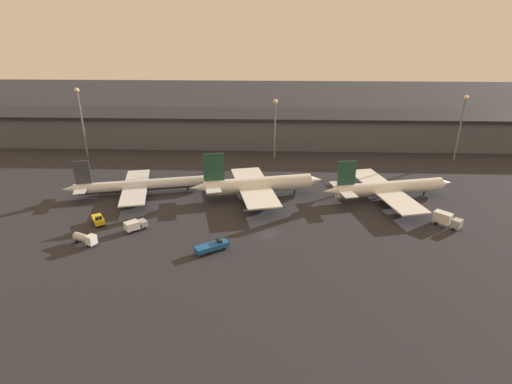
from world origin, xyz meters
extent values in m
plane|color=#26262B|center=(0.00, 0.00, 0.00)|extent=(600.00, 600.00, 0.00)
cube|color=#4C515B|center=(0.00, 83.87, 6.22)|extent=(250.88, 24.08, 12.45)
cube|color=black|center=(0.00, 83.87, 13.05)|extent=(250.88, 26.08, 1.20)
cylinder|color=silver|center=(-39.65, 24.45, 3.10)|extent=(39.39, 12.37, 3.26)
cylinder|color=#333842|center=(-39.65, 24.45, 2.53)|extent=(37.34, 11.43, 2.77)
cone|color=silver|center=(-19.38, 29.28, 3.10)|extent=(4.52, 3.92, 3.10)
cone|color=silver|center=(-60.08, 19.59, 3.34)|extent=(5.40, 3.83, 2.77)
cube|color=#333842|center=(-55.88, 20.59, 8.34)|extent=(4.53, 1.45, 7.22)
cube|color=silver|center=(-56.65, 20.41, 3.59)|extent=(5.64, 11.11, 0.24)
cube|color=silver|center=(-41.58, 23.99, 2.69)|extent=(13.82, 30.42, 0.36)
cylinder|color=gray|center=(-42.34, 32.32, 1.54)|extent=(3.90, 2.57, 1.79)
cylinder|color=gray|center=(-38.51, 16.22, 1.54)|extent=(3.90, 2.57, 1.79)
cylinder|color=black|center=(-26.13, 27.67, 0.73)|extent=(0.50, 0.50, 1.47)
cylinder|color=black|center=(-41.88, 25.26, 0.73)|extent=(0.50, 0.50, 1.47)
cylinder|color=black|center=(-41.28, 22.73, 0.73)|extent=(0.50, 0.50, 1.47)
cylinder|color=white|center=(-3.21, 23.80, 4.15)|extent=(32.47, 11.74, 4.37)
cylinder|color=#ADB2B7|center=(-3.21, 23.80, 3.39)|extent=(30.75, 10.73, 3.71)
cone|color=white|center=(13.80, 27.84, 4.15)|extent=(6.06, 5.25, 4.15)
cone|color=white|center=(-20.42, 19.70, 4.48)|extent=(7.23, 5.13, 3.71)
cube|color=#1E4738|center=(-16.42, 20.65, 10.52)|extent=(6.04, 1.81, 8.37)
cube|color=white|center=(-17.05, 20.50, 4.81)|extent=(6.97, 12.43, 0.24)
cube|color=white|center=(-4.78, 23.42, 3.60)|extent=(16.90, 33.95, 0.36)
cylinder|color=gray|center=(-5.95, 32.53, 2.15)|extent=(5.23, 3.45, 2.40)
cylinder|color=gray|center=(-1.72, 14.76, 2.15)|extent=(5.23, 3.45, 2.40)
cylinder|color=black|center=(7.80, 26.42, 0.98)|extent=(0.50, 0.50, 1.97)
cylinder|color=black|center=(-5.18, 25.12, 0.98)|extent=(0.50, 0.50, 1.97)
cylinder|color=black|center=(-4.37, 21.72, 0.98)|extent=(0.50, 0.50, 1.97)
cylinder|color=white|center=(36.27, 23.92, 3.65)|extent=(33.99, 11.62, 3.84)
cylinder|color=#ADB2B7|center=(36.27, 23.92, 2.98)|extent=(32.20, 10.66, 3.27)
cone|color=white|center=(53.94, 28.13, 3.65)|extent=(5.33, 4.62, 3.65)
cone|color=white|center=(18.41, 19.67, 3.94)|extent=(6.37, 4.51, 3.27)
cube|color=#1E4738|center=(22.36, 20.61, 9.26)|extent=(5.33, 1.64, 7.36)
cube|color=white|center=(21.70, 20.45, 4.23)|extent=(6.69, 13.29, 0.24)
cube|color=white|center=(34.61, 23.53, 3.17)|extent=(16.43, 36.40, 0.36)
cylinder|color=gray|center=(33.31, 33.41, 1.86)|extent=(4.60, 3.04, 2.11)
cylinder|color=gray|center=(37.90, 14.12, 1.86)|extent=(4.60, 3.04, 2.11)
cylinder|color=black|center=(47.85, 26.68, 0.86)|extent=(0.50, 0.50, 1.73)
cylinder|color=black|center=(34.26, 25.02, 0.86)|extent=(0.50, 0.50, 1.73)
cylinder|color=black|center=(34.97, 22.03, 0.86)|extent=(0.50, 0.50, 1.73)
cube|color=#9EA3A8|center=(-32.70, 2.04, 1.46)|extent=(2.93, 3.00, 1.50)
cube|color=silver|center=(-34.91, 0.07, 1.71)|extent=(4.23, 4.17, 2.00)
cylinder|color=black|center=(-33.46, 2.65, 0.44)|extent=(1.08, 1.06, 0.88)
cylinder|color=black|center=(-32.19, 1.22, 0.44)|extent=(1.08, 1.06, 0.88)
cylinder|color=black|center=(-36.08, 0.31, 0.44)|extent=(1.08, 1.06, 0.88)
cylinder|color=black|center=(-34.80, -1.12, 0.44)|extent=(1.08, 1.06, 0.88)
cube|color=white|center=(-42.07, -7.79, 1.84)|extent=(2.53, 2.64, 2.24)
cylinder|color=#B7B7BC|center=(-45.14, -6.34, 1.65)|extent=(4.44, 3.40, 1.85)
cylinder|color=black|center=(-41.97, -6.98, 0.45)|extent=(1.03, 0.85, 0.90)
cylinder|color=black|center=(-42.63, -8.38, 0.45)|extent=(1.03, 0.85, 0.90)
cylinder|color=black|center=(-45.74, -5.20, 0.45)|extent=(1.03, 0.85, 0.90)
cylinder|color=black|center=(-46.40, -6.60, 0.45)|extent=(1.03, 0.85, 0.90)
cube|color=#195199|center=(-13.20, -8.86, 1.30)|extent=(8.03, 6.49, 1.16)
cube|color=black|center=(-11.53, -7.76, 2.28)|extent=(1.55, 1.86, 0.80)
cylinder|color=black|center=(-11.59, -6.67, 0.45)|extent=(1.10, 1.02, 0.90)
cylinder|color=black|center=(-10.55, -8.24, 0.45)|extent=(1.10, 1.02, 0.90)
cylinder|color=black|center=(-15.84, -9.47, 0.45)|extent=(1.10, 1.02, 0.90)
cylinder|color=black|center=(-14.80, -11.05, 0.45)|extent=(1.10, 1.02, 0.90)
cube|color=#9EA3A8|center=(48.40, 4.34, 1.78)|extent=(3.23, 3.23, 2.12)
cube|color=silver|center=(45.74, 7.02, 2.13)|extent=(4.81, 4.82, 2.82)
cylinder|color=black|center=(48.91, 5.14, 0.45)|extent=(1.07, 1.07, 0.90)
cylinder|color=black|center=(47.59, 3.84, 0.45)|extent=(1.07, 1.07, 0.90)
cylinder|color=black|center=(45.75, 8.32, 0.45)|extent=(1.07, 1.07, 0.90)
cylinder|color=black|center=(44.44, 7.01, 0.45)|extent=(1.07, 1.07, 0.90)
cube|color=gold|center=(-45.28, 3.84, 1.30)|extent=(5.04, 5.88, 1.16)
cube|color=black|center=(-44.52, 2.71, 2.28)|extent=(1.80, 1.52, 0.80)
cylinder|color=black|center=(-43.55, 2.90, 0.45)|extent=(1.00, 1.08, 0.90)
cylinder|color=black|center=(-45.06, 1.89, 0.45)|extent=(1.00, 1.08, 0.90)
cylinder|color=black|center=(-45.49, 5.80, 0.45)|extent=(1.00, 1.08, 0.90)
cylinder|color=black|center=(-47.00, 4.79, 0.45)|extent=(1.00, 1.08, 0.90)
cylinder|color=slate|center=(-73.50, 62.02, 12.76)|extent=(0.70, 0.70, 25.51)
sphere|color=beige|center=(-73.50, 62.02, 26.11)|extent=(1.80, 1.80, 1.80)
cylinder|color=slate|center=(1.65, 62.02, 10.89)|extent=(0.70, 0.70, 21.78)
sphere|color=beige|center=(1.65, 62.02, 22.38)|extent=(1.80, 1.80, 1.80)
cylinder|color=slate|center=(71.49, 62.02, 11.86)|extent=(0.70, 0.70, 23.71)
sphere|color=beige|center=(71.49, 62.02, 24.31)|extent=(1.80, 1.80, 1.80)
camera|label=1|loc=(0.24, -89.00, 48.93)|focal=28.00mm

